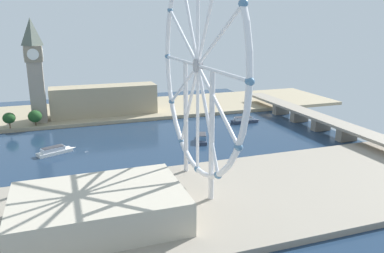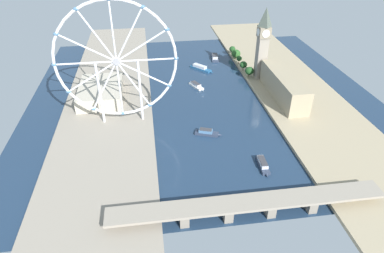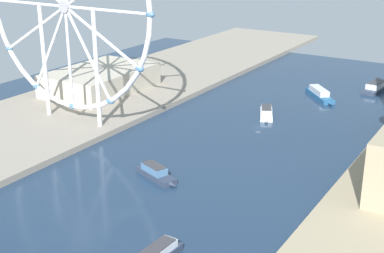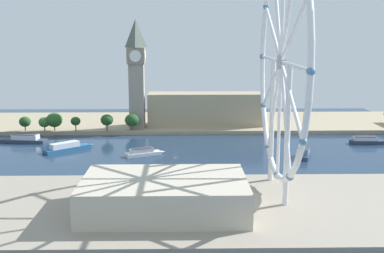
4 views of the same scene
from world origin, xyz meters
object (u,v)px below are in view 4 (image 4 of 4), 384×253
(clock_tower, at_px, (136,72))
(ferris_wheel, at_px, (281,63))
(riverside_hall, at_px, (164,195))
(tour_boat_3, at_px, (24,139))
(tour_boat_2, at_px, (305,153))
(tour_boat_4, at_px, (143,152))
(parliament_block, at_px, (206,109))
(tour_boat_1, at_px, (67,147))
(tour_boat_0, at_px, (367,141))

(clock_tower, relative_size, ferris_wheel, 0.73)
(riverside_hall, height_order, tour_boat_3, riverside_hall)
(tour_boat_2, relative_size, tour_boat_4, 0.98)
(riverside_hall, height_order, tour_boat_2, riverside_hall)
(tour_boat_2, bearing_deg, ferris_wheel, 177.55)
(parliament_block, relative_size, tour_boat_3, 2.41)
(tour_boat_3, bearing_deg, tour_boat_2, 173.43)
(clock_tower, xyz_separation_m, riverside_hall, (185.81, 27.60, -36.06))
(riverside_hall, bearing_deg, clock_tower, -171.55)
(tour_boat_4, bearing_deg, tour_boat_1, 140.25)
(tour_boat_2, bearing_deg, tour_boat_1, 102.78)
(ferris_wheel, xyz_separation_m, tour_boat_1, (-95.25, -119.39, -60.09))
(tour_boat_0, bearing_deg, riverside_hall, -132.15)
(ferris_wheel, xyz_separation_m, tour_boat_0, (-112.28, 83.53, -60.23))
(ferris_wheel, relative_size, tour_boat_2, 4.53)
(tour_boat_0, bearing_deg, tour_boat_3, -179.77)
(tour_boat_0, relative_size, tour_boat_4, 1.02)
(tour_boat_0, xyz_separation_m, tour_boat_3, (-9.03, -239.10, 0.15))
(tour_boat_2, height_order, tour_boat_4, tour_boat_2)
(riverside_hall, bearing_deg, tour_boat_4, -170.88)
(clock_tower, xyz_separation_m, tour_boat_1, (65.50, -40.15, -43.69))
(ferris_wheel, height_order, riverside_hall, ferris_wheel)
(clock_tower, bearing_deg, tour_boat_4, 7.54)
(tour_boat_0, bearing_deg, ferris_wheel, -124.25)
(riverside_hall, height_order, tour_boat_0, riverside_hall)
(riverside_hall, bearing_deg, ferris_wheel, 115.89)
(ferris_wheel, distance_m, tour_boat_4, 122.68)
(parliament_block, distance_m, tour_boat_3, 139.35)
(tour_boat_3, distance_m, tour_boat_4, 95.42)
(parliament_block, bearing_deg, riverside_hall, -7.60)
(tour_boat_1, distance_m, tour_boat_3, 44.59)
(clock_tower, relative_size, riverside_hall, 1.22)
(parliament_block, xyz_separation_m, tour_boat_1, (74.63, -93.74, -13.44))
(tour_boat_1, relative_size, tour_boat_2, 1.21)
(parliament_block, height_order, tour_boat_0, parliament_block)
(tour_boat_2, xyz_separation_m, tour_boat_4, (-5.62, -100.26, -0.19))
(ferris_wheel, bearing_deg, clock_tower, -153.76)
(ferris_wheel, xyz_separation_m, tour_boat_2, (-76.05, 31.48, -60.22))
(tour_boat_0, bearing_deg, parliament_block, 154.59)
(riverside_hall, bearing_deg, tour_boat_3, -144.63)
(ferris_wheel, relative_size, tour_boat_3, 3.01)
(parliament_block, distance_m, tour_boat_2, 110.68)
(tour_boat_3, bearing_deg, parliament_block, -152.48)
(riverside_hall, bearing_deg, parliament_block, 172.40)
(tour_boat_4, bearing_deg, ferris_wheel, -74.64)
(clock_tower, distance_m, ferris_wheel, 179.96)
(parliament_block, bearing_deg, clock_tower, -80.33)
(ferris_wheel, xyz_separation_m, riverside_hall, (25.06, -51.64, -52.46))
(clock_tower, height_order, parliament_block, clock_tower)
(ferris_wheel, xyz_separation_m, tour_boat_4, (-81.67, -68.78, -60.41))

